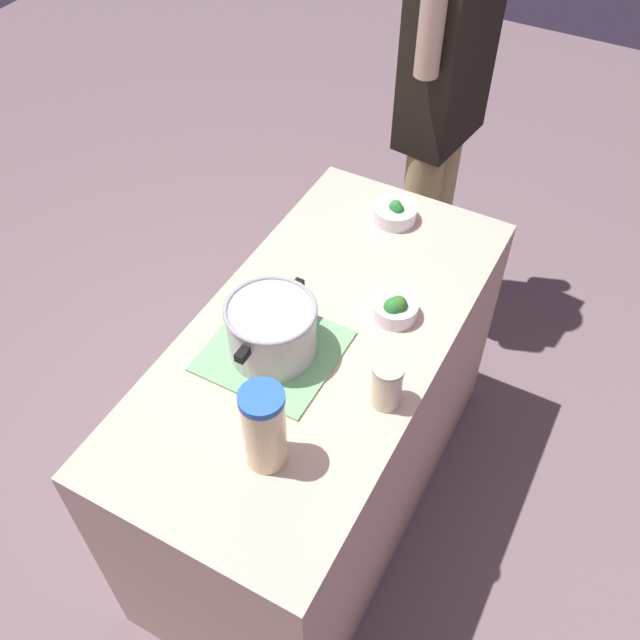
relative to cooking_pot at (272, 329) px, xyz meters
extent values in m
plane|color=#745E63|center=(0.12, -0.08, -0.98)|extent=(8.00, 8.00, 0.00)
cube|color=#CAA993|center=(0.12, -0.08, -0.54)|extent=(1.38, 0.66, 0.89)
cube|color=#77BA79|center=(0.00, 0.00, -0.09)|extent=(0.33, 0.34, 0.01)
cylinder|color=#B7B7BC|center=(0.00, 0.00, -0.01)|extent=(0.23, 0.23, 0.16)
torus|color=#99999E|center=(0.00, 0.00, 0.07)|extent=(0.24, 0.24, 0.01)
cube|color=black|center=(-0.13, 0.00, 0.04)|extent=(0.04, 0.02, 0.02)
cube|color=black|center=(0.13, 0.00, 0.04)|extent=(0.04, 0.02, 0.02)
cylinder|color=beige|center=(-0.28, -0.15, 0.02)|extent=(0.10, 0.10, 0.22)
cylinder|color=blue|center=(-0.28, -0.15, 0.14)|extent=(0.10, 0.10, 0.02)
ellipsoid|color=yellow|center=(-0.27, -0.15, 0.04)|extent=(0.04, 0.04, 0.01)
cylinder|color=beige|center=(0.00, -0.33, -0.03)|extent=(0.08, 0.08, 0.13)
cylinder|color=#B2AD99|center=(0.00, -0.33, 0.04)|extent=(0.08, 0.08, 0.01)
cylinder|color=silver|center=(0.65, -0.06, -0.07)|extent=(0.14, 0.14, 0.05)
ellipsoid|color=#1F6825|center=(0.65, -0.07, -0.04)|extent=(0.04, 0.04, 0.05)
ellipsoid|color=#317A36|center=(0.65, -0.06, -0.04)|extent=(0.04, 0.04, 0.05)
cylinder|color=silver|center=(0.27, -0.23, -0.07)|extent=(0.13, 0.13, 0.05)
ellipsoid|color=#346C22|center=(0.27, -0.24, -0.04)|extent=(0.05, 0.05, 0.06)
ellipsoid|color=#2B782F|center=(0.25, -0.23, -0.04)|extent=(0.05, 0.05, 0.06)
cylinder|color=tan|center=(1.09, 0.01, -0.55)|extent=(0.14, 0.14, 0.87)
cylinder|color=tan|center=(1.29, 0.01, -0.55)|extent=(0.14, 0.14, 0.87)
cube|color=black|center=(1.19, 0.01, 0.21)|extent=(0.36, 0.24, 0.64)
cylinder|color=tan|center=(0.98, 0.01, 0.38)|extent=(0.08, 0.08, 0.30)
camera|label=1|loc=(-1.01, -0.69, 1.36)|focal=39.99mm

